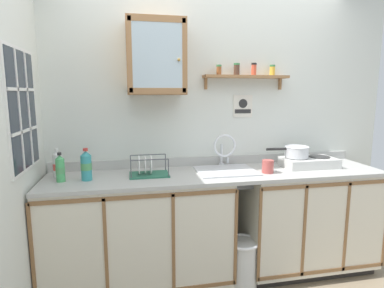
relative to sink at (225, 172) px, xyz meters
name	(u,v)px	position (x,y,z in m)	size (l,w,h in m)	color
back_wall	(210,126)	(-0.07, 0.28, 0.37)	(3.45, 0.07, 2.61)	silver
lower_cabinet_run	(139,234)	(-0.75, -0.04, -0.48)	(1.48, 0.60, 0.92)	black
lower_cabinet_run_right	(305,219)	(0.76, -0.04, -0.48)	(1.18, 0.60, 0.92)	black
countertop	(219,174)	(-0.07, -0.04, -0.01)	(2.81, 0.62, 0.03)	#B2B2AD
backsplash	(210,161)	(-0.07, 0.24, 0.05)	(2.81, 0.02, 0.08)	#B2B2AD
sink	(225,172)	(0.00, 0.00, 0.00)	(0.49, 0.45, 0.41)	silver
hot_plate_stove	(309,162)	(0.78, -0.01, 0.05)	(0.47, 0.27, 0.09)	silver
saucepan	(296,151)	(0.66, 0.01, 0.15)	(0.39, 0.21, 0.10)	silver
bottle_opaque_white_0	(57,165)	(-1.36, 0.05, 0.11)	(0.07, 0.07, 0.23)	white
bottle_soda_green_1	(60,169)	(-1.31, -0.08, 0.11)	(0.07, 0.07, 0.22)	#4CB266
bottle_detergent_teal_2	(86,166)	(-1.13, -0.08, 0.12)	(0.08, 0.08, 0.25)	teal
dish_rack	(148,170)	(-0.66, -0.03, 0.05)	(0.31, 0.22, 0.17)	#26664C
mug	(268,166)	(0.33, -0.14, 0.06)	(0.10, 0.13, 0.11)	#B24C47
wall_cabinet	(156,57)	(-0.57, 0.11, 0.95)	(0.47, 0.31, 0.60)	#996B42
spice_shelf	(246,75)	(0.24, 0.18, 0.82)	(0.77, 0.14, 0.23)	#996B42
warning_sign	(243,106)	(0.24, 0.25, 0.54)	(0.18, 0.01, 0.20)	silver
window	(22,110)	(-1.49, -0.25, 0.55)	(0.03, 0.57, 0.81)	#262D38
trash_bin	(242,263)	(0.08, -0.23, -0.73)	(0.28, 0.28, 0.42)	silver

